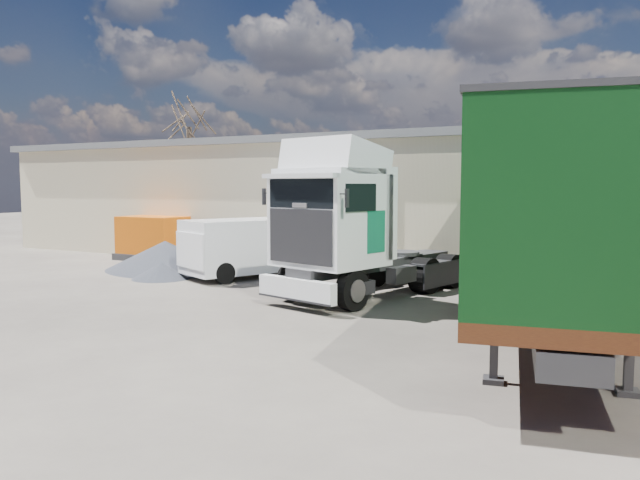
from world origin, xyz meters
The scene contains 8 objects.
ground centered at (0.00, 0.00, 0.00)m, with size 120.00×120.00×0.00m, color black.
warehouse centered at (-6.00, 16.00, 2.66)m, with size 30.60×12.60×5.42m.
bare_tree centered at (-18.00, 20.00, 7.92)m, with size 4.00×4.00×9.60m.
tractor_unit centered at (0.67, 4.54, 1.92)m, with size 4.16×7.14×4.56m.
box_trailer centered at (6.22, 3.26, 2.75)m, with size 5.35×13.87×4.51m.
panel_van centered at (-4.43, 6.90, 1.07)m, with size 3.99×5.46×2.07m.
orange_skip centered at (-11.12, 9.15, 0.84)m, with size 3.10×1.97×1.92m.
gravel_heap centered at (-8.41, 6.91, 0.53)m, with size 7.13×7.13×1.14m.
Camera 1 is at (8.24, -11.53, 3.27)m, focal length 35.00 mm.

